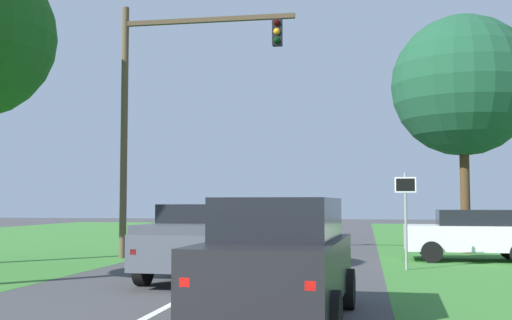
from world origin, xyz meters
TOP-DOWN VIEW (x-y plane):
  - ground_plane at (0.00, 9.18)m, footprint 120.00×120.00m
  - red_suv_near at (2.22, 5.97)m, footprint 2.40×4.70m
  - pickup_truck_lead at (-0.33, 11.16)m, footprint 2.55×5.49m
  - traffic_light at (-3.28, 16.47)m, footprint 6.11×0.40m
  - keep_moving_sign at (4.73, 14.18)m, footprint 0.60×0.09m
  - oak_tree_right at (7.33, 20.72)m, footprint 5.41×5.41m
  - crossing_suv_far at (7.08, 17.46)m, footprint 4.37×2.27m

SIDE VIEW (x-z plane):
  - ground_plane at x=0.00m, z-range 0.00..0.00m
  - crossing_suv_far at x=7.08m, z-range 0.05..1.73m
  - pickup_truck_lead at x=-0.33m, z-range 0.02..1.89m
  - red_suv_near at x=2.22m, z-range 0.04..2.03m
  - keep_moving_sign at x=4.73m, z-range 0.38..3.14m
  - traffic_light at x=-3.28m, z-range 1.23..10.01m
  - oak_tree_right at x=7.33m, z-range 1.83..10.94m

